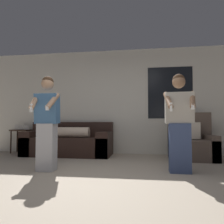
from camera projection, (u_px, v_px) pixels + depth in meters
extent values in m
plane|color=tan|center=(93.00, 184.00, 2.80)|extent=(14.00, 14.00, 0.00)
cube|color=beige|center=(118.00, 101.00, 5.70)|extent=(6.86, 0.06, 2.70)
cube|color=black|center=(170.00, 93.00, 5.49)|extent=(1.10, 0.01, 1.30)
cube|color=black|center=(68.00, 146.00, 5.30)|extent=(2.10, 0.88, 0.44)
cube|color=black|center=(73.00, 129.00, 5.65)|extent=(2.10, 0.22, 0.36)
cube|color=black|center=(33.00, 143.00, 5.44)|extent=(0.28, 0.88, 0.58)
cube|color=black|center=(105.00, 144.00, 5.17)|extent=(0.28, 0.88, 0.58)
cylinder|color=#CCB299|center=(67.00, 132.00, 5.21)|extent=(1.10, 0.24, 0.24)
cube|color=brown|center=(192.00, 150.00, 4.68)|extent=(0.94, 0.80, 0.43)
cube|color=brown|center=(189.00, 126.00, 5.00)|extent=(0.94, 0.20, 0.59)
cube|color=brown|center=(174.00, 147.00, 4.74)|extent=(0.18, 0.80, 0.53)
cube|color=brown|center=(211.00, 148.00, 4.63)|extent=(0.18, 0.80, 0.53)
cube|color=beige|center=(191.00, 131.00, 4.76)|extent=(0.36, 0.14, 0.36)
cube|color=#332319|center=(21.00, 130.00, 5.80)|extent=(0.47, 0.37, 0.04)
cylinder|color=#332319|center=(11.00, 142.00, 5.67)|extent=(0.04, 0.04, 0.58)
cylinder|color=#332319|center=(25.00, 142.00, 5.61)|extent=(0.04, 0.04, 0.58)
cylinder|color=#332319|center=(17.00, 141.00, 5.95)|extent=(0.04, 0.04, 0.58)
cylinder|color=#332319|center=(31.00, 141.00, 5.90)|extent=(0.04, 0.04, 0.58)
cube|color=beige|center=(17.00, 127.00, 5.80)|extent=(0.10, 0.02, 0.17)
cube|color=beige|center=(21.00, 127.00, 5.80)|extent=(0.13, 0.02, 0.15)
cube|color=beige|center=(26.00, 128.00, 5.80)|extent=(0.16, 0.02, 0.13)
cube|color=#B2B2B7|center=(47.00, 147.00, 3.62)|extent=(0.28, 0.25, 0.78)
cube|color=#3D6693|center=(47.00, 109.00, 3.64)|extent=(0.38, 0.26, 0.51)
sphere|color=#A37A5B|center=(47.00, 84.00, 3.66)|extent=(0.21, 0.21, 0.21)
sphere|color=#3D2819|center=(48.00, 82.00, 3.67)|extent=(0.19, 0.19, 0.19)
cylinder|color=#A37A5B|center=(34.00, 101.00, 3.51)|extent=(0.14, 0.36, 0.30)
cube|color=white|center=(31.00, 108.00, 3.36)|extent=(0.04, 0.04, 0.13)
cylinder|color=#A37A5B|center=(53.00, 101.00, 3.48)|extent=(0.12, 0.36, 0.30)
cube|color=white|center=(47.00, 108.00, 3.33)|extent=(0.05, 0.04, 0.08)
cube|color=#384770|center=(180.00, 148.00, 3.48)|extent=(0.34, 0.25, 0.78)
cube|color=#ADA89E|center=(179.00, 108.00, 3.50)|extent=(0.45, 0.27, 0.52)
sphere|color=brown|center=(179.00, 82.00, 3.52)|extent=(0.21, 0.21, 0.21)
sphere|color=#3D2819|center=(179.00, 80.00, 3.53)|extent=(0.20, 0.20, 0.20)
cylinder|color=brown|center=(168.00, 100.00, 3.39)|extent=(0.13, 0.36, 0.30)
cube|color=white|center=(171.00, 107.00, 3.23)|extent=(0.04, 0.04, 0.13)
cylinder|color=brown|center=(193.00, 100.00, 3.33)|extent=(0.15, 0.36, 0.30)
cube|color=white|center=(193.00, 107.00, 3.18)|extent=(0.05, 0.04, 0.08)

